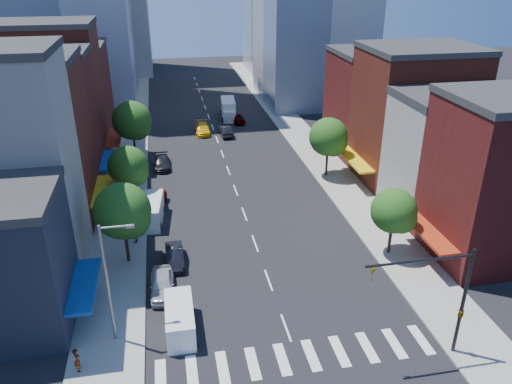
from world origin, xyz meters
TOP-DOWN VIEW (x-y plane):
  - ground at (0.00, 0.00)m, footprint 220.00×220.00m
  - sidewalk_left at (-12.50, 40.00)m, footprint 5.00×120.00m
  - sidewalk_right at (12.50, 40.00)m, footprint 5.00×120.00m
  - crosswalk at (0.00, -3.00)m, footprint 19.00×3.00m
  - bldg_left_2 at (-21.00, 20.50)m, footprint 12.00×9.00m
  - bldg_left_3 at (-21.00, 29.00)m, footprint 12.00×8.00m
  - bldg_left_4 at (-21.00, 37.50)m, footprint 12.00×9.00m
  - bldg_left_5 at (-21.00, 47.00)m, footprint 12.00×10.00m
  - bldg_right_0 at (21.00, 6.50)m, footprint 12.00×9.00m
  - bldg_right_1 at (21.00, 15.00)m, footprint 12.00×8.00m
  - bldg_right_2 at (21.00, 24.00)m, footprint 12.00×10.00m
  - bldg_right_3 at (21.00, 34.00)m, footprint 12.00×10.00m
  - traffic_signal at (9.94, -4.50)m, footprint 7.24×2.24m
  - streetlight at (-11.81, 1.00)m, footprint 2.25×0.25m
  - tree_left_near at (-11.35, 10.92)m, footprint 4.80×4.80m
  - tree_left_mid at (-11.35, 21.92)m, footprint 4.20×4.20m
  - tree_left_far at (-11.35, 35.92)m, footprint 5.00×5.00m
  - tree_right_near at (11.65, 7.92)m, footprint 4.00×4.00m
  - tree_right_far at (11.65, 25.92)m, footprint 4.60×4.60m
  - parked_car_front at (-8.66, 5.95)m, footprint 1.92×4.69m
  - parked_car_second at (-7.50, 10.04)m, footprint 1.55×4.34m
  - parked_car_third at (-9.50, 20.80)m, footprint 3.54×6.27m
  - parked_car_rear at (-8.10, 32.46)m, footprint 1.94×4.75m
  - cargo_van_near at (-7.50, 1.00)m, footprint 2.02×4.91m
  - cargo_van_far at (-9.52, 18.08)m, footprint 2.76×5.72m
  - taxi at (-1.78, 45.31)m, footprint 2.30×5.25m
  - traffic_car_oncoming at (1.50, 43.60)m, footprint 1.82×4.67m
  - traffic_car_far at (4.26, 49.65)m, footprint 2.24×4.47m
  - box_truck at (3.22, 52.89)m, footprint 2.73×7.40m
  - pedestrian_near at (-14.14, -1.60)m, footprint 0.55×0.71m
  - pedestrian_far at (-11.03, 14.08)m, footprint 0.74×0.86m

SIDE VIEW (x-z plane):
  - ground at x=0.00m, z-range 0.00..0.00m
  - crosswalk at x=0.00m, z-range 0.00..0.01m
  - sidewalk_left at x=-12.50m, z-range 0.00..0.15m
  - sidewalk_right at x=12.50m, z-range 0.00..0.15m
  - parked_car_rear at x=-8.10m, z-range 0.00..1.38m
  - parked_car_second at x=-7.50m, z-range 0.00..1.43m
  - traffic_car_far at x=4.26m, z-range 0.00..1.46m
  - taxi at x=-1.78m, z-range 0.00..1.50m
  - traffic_car_oncoming at x=1.50m, z-range 0.00..1.51m
  - parked_car_front at x=-8.66m, z-range 0.00..1.59m
  - parked_car_third at x=-9.50m, z-range 0.00..1.65m
  - pedestrian_far at x=-11.03m, z-range 0.15..1.70m
  - pedestrian_near at x=-14.14m, z-range 0.15..1.88m
  - cargo_van_near at x=-7.50m, z-range -0.01..2.08m
  - cargo_van_far at x=-9.52m, z-range -0.01..2.34m
  - box_truck at x=3.22m, z-range -0.08..2.84m
  - traffic_signal at x=9.94m, z-range 0.16..8.16m
  - tree_right_near at x=11.65m, z-range 1.09..7.29m
  - tree_left_mid at x=-11.35m, z-range 1.20..7.85m
  - tree_right_far at x=11.65m, z-range 1.26..8.46m
  - tree_left_near at x=-11.35m, z-range 1.22..8.52m
  - tree_left_far at x=-11.35m, z-range 1.33..9.08m
  - streetlight at x=-11.81m, z-range 0.78..9.78m
  - bldg_right_1 at x=21.00m, z-range 0.00..12.00m
  - bldg_left_5 at x=-21.00m, z-range 0.00..13.00m
  - bldg_right_3 at x=21.00m, z-range 0.00..13.00m
  - bldg_right_0 at x=21.00m, z-range 0.00..14.00m
  - bldg_left_3 at x=-21.00m, z-range 0.00..15.00m
  - bldg_right_2 at x=21.00m, z-range 0.00..15.00m
  - bldg_left_2 at x=-21.00m, z-range 0.00..16.00m
  - bldg_left_4 at x=-21.00m, z-range 0.00..17.00m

